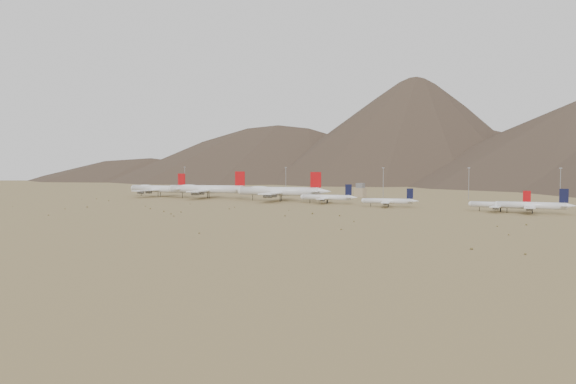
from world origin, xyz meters
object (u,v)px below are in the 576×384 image
Objects in this scene: widebody_east at (280,191)px; widebody_west at (158,189)px; narrowbody_a at (328,197)px; widebody_centre at (207,189)px; narrowbody_b at (389,201)px; control_tower at (360,191)px.

widebody_west is at bearing 169.56° from widebody_east.
widebody_west is 1.65× the size of narrowbody_a.
widebody_centre is 115.12m from narrowbody_a.
narrowbody_a is at bearing 153.37° from narrowbody_b.
narrowbody_b is at bearing -23.02° from widebody_centre.
widebody_centre is 0.97× the size of widebody_east.
widebody_west is 0.95× the size of widebody_centre.
narrowbody_a is at bearing -79.86° from control_tower.
widebody_east is 1.78× the size of narrowbody_a.
widebody_east is at bearing 154.91° from narrowbody_b.
narrowbody_a is at bearing -19.15° from widebody_east.
narrowbody_a is 1.14× the size of narrowbody_b.
widebody_west is 165.17m from narrowbody_a.
narrowbody_b is 112.94m from control_tower.
widebody_west is at bearing 167.61° from narrowbody_a.
widebody_west is 5.71× the size of control_tower.
narrowbody_a is at bearing -20.87° from widebody_centre.
widebody_centre is 71.27m from widebody_east.
control_tower is (28.55, 81.53, -2.39)m from widebody_east.
widebody_east is 44.09m from narrowbody_a.
control_tower is at bearing 20.01° from widebody_centre.
narrowbody_b reaches higher than control_tower.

